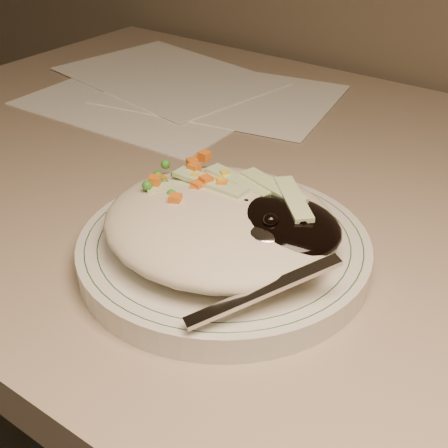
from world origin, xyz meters
The scene contains 5 objects.
desk centered at (0.00, 1.38, 0.54)m, with size 1.40×0.70×0.74m.
plate centered at (-0.11, 1.22, 0.75)m, with size 0.24×0.24×0.02m, color silver.
plate_rim centered at (-0.11, 1.22, 0.76)m, with size 0.23×0.23×0.00m.
meal centered at (-0.11, 1.22, 0.78)m, with size 0.21×0.19×0.05m.
papers centered at (-0.40, 1.51, 0.74)m, with size 0.44×0.34×0.00m.
Camera 1 is at (0.14, 0.88, 1.04)m, focal length 50.00 mm.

